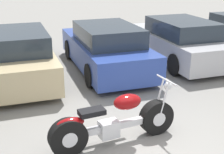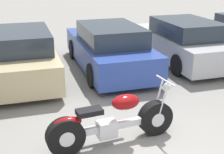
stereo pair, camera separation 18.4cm
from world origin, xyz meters
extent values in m
plane|color=gray|center=(0.00, 0.00, 0.00)|extent=(60.00, 60.00, 0.00)
cylinder|color=black|center=(0.40, 0.64, 0.33)|extent=(0.67, 0.27, 0.66)
cylinder|color=silver|center=(0.40, 0.64, 0.33)|extent=(0.28, 0.25, 0.26)
cylinder|color=black|center=(-1.31, 0.45, 0.33)|extent=(0.67, 0.27, 0.66)
cylinder|color=silver|center=(-1.31, 0.45, 0.33)|extent=(0.28, 0.25, 0.26)
cube|color=silver|center=(-0.46, 0.54, 0.34)|extent=(1.32, 0.25, 0.12)
cube|color=silver|center=(-0.58, 0.53, 0.31)|extent=(0.36, 0.28, 0.30)
ellipsoid|color=maroon|center=(-0.22, 0.57, 0.77)|extent=(0.55, 0.37, 0.27)
cube|color=black|center=(-0.89, 0.50, 0.71)|extent=(0.46, 0.29, 0.09)
ellipsoid|color=maroon|center=(-1.26, 0.46, 0.57)|extent=(0.50, 0.25, 0.20)
cylinder|color=silver|center=(0.50, 0.56, 0.69)|extent=(0.22, 0.06, 0.73)
cylinder|color=silver|center=(0.48, 0.74, 0.69)|extent=(0.22, 0.06, 0.73)
cylinder|color=silver|center=(0.58, 0.66, 1.05)|extent=(0.10, 0.62, 0.03)
sphere|color=silver|center=(0.62, 0.66, 0.93)|extent=(0.15, 0.15, 0.15)
cylinder|color=silver|center=(-0.83, 0.64, 0.21)|extent=(1.32, 0.22, 0.08)
cube|color=#C6B284|center=(-1.88, 4.73, 0.52)|extent=(1.79, 4.50, 0.73)
cube|color=#28333D|center=(-1.88, 4.46, 1.14)|extent=(1.57, 2.34, 0.51)
cylinder|color=black|center=(-1.05, 6.12, 0.32)|extent=(0.20, 0.64, 0.64)
cylinder|color=black|center=(-1.05, 3.34, 0.32)|extent=(0.20, 0.64, 0.64)
cube|color=#2D479E|center=(0.68, 4.72, 0.52)|extent=(1.79, 4.50, 0.73)
cube|color=#28333D|center=(0.68, 4.45, 1.14)|extent=(1.57, 2.34, 0.51)
cylinder|color=black|center=(-0.15, 6.11, 0.32)|extent=(0.20, 0.64, 0.64)
cylinder|color=black|center=(1.51, 6.11, 0.32)|extent=(0.20, 0.64, 0.64)
cylinder|color=black|center=(-0.15, 3.32, 0.32)|extent=(0.20, 0.64, 0.64)
cylinder|color=black|center=(1.51, 3.32, 0.32)|extent=(0.20, 0.64, 0.64)
cube|color=#BCBCC1|center=(3.24, 4.85, 0.52)|extent=(1.79, 4.50, 0.73)
cube|color=#28333D|center=(3.24, 4.58, 1.14)|extent=(1.57, 2.34, 0.51)
cylinder|color=black|center=(2.41, 6.25, 0.32)|extent=(0.20, 0.64, 0.64)
cylinder|color=black|center=(4.07, 6.25, 0.32)|extent=(0.20, 0.64, 0.64)
cylinder|color=black|center=(2.41, 3.46, 0.32)|extent=(0.20, 0.64, 0.64)
cylinder|color=black|center=(4.07, 3.46, 0.32)|extent=(0.20, 0.64, 0.64)
cylinder|color=black|center=(4.97, 6.22, 0.32)|extent=(0.20, 0.64, 0.64)
camera|label=1|loc=(-2.08, -4.07, 3.02)|focal=50.00mm
camera|label=2|loc=(-1.90, -4.13, 3.02)|focal=50.00mm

